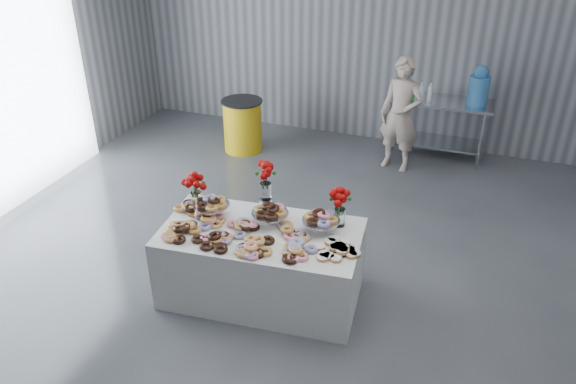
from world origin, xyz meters
name	(u,v)px	position (x,y,z in m)	size (l,w,h in m)	color
ground	(281,317)	(0.00, 0.00, 0.00)	(9.00, 9.00, 0.00)	#393C41
room_walls	(248,35)	(-0.27, 0.07, 2.64)	(8.04, 9.04, 4.02)	gray
display_table	(262,263)	(-0.30, 0.26, 0.38)	(1.90, 1.00, 0.75)	white
prep_table	(437,118)	(0.91, 4.10, 0.62)	(1.50, 0.60, 0.90)	silver
donut_mounds	(259,230)	(-0.30, 0.21, 0.80)	(1.80, 0.80, 0.09)	gold
cake_stand_left	(211,203)	(-0.86, 0.36, 0.89)	(0.36, 0.36, 0.17)	silver
cake_stand_mid	(270,211)	(-0.26, 0.41, 0.89)	(0.36, 0.36, 0.17)	silver
cake_stand_right	(321,219)	(0.24, 0.46, 0.89)	(0.36, 0.36, 0.17)	silver
danish_pile	(336,247)	(0.46, 0.18, 0.81)	(0.48, 0.48, 0.11)	white
bouquet_left	(195,182)	(-1.07, 0.44, 1.05)	(0.26, 0.26, 0.42)	white
bouquet_right	(341,198)	(0.37, 0.62, 1.05)	(0.26, 0.26, 0.42)	white
bouquet_center	(265,179)	(-0.38, 0.60, 1.13)	(0.26, 0.26, 0.57)	silver
water_jug	(479,87)	(1.41, 4.10, 1.15)	(0.28, 0.28, 0.55)	#4496E8
drink_bottles	(417,90)	(0.59, 4.00, 1.04)	(0.54, 0.08, 0.27)	#268C33
person	(401,115)	(0.45, 3.57, 0.81)	(0.59, 0.39, 1.62)	#CC8C93
trash_barrel	(243,125)	(-1.88, 3.37, 0.40)	(0.62, 0.62, 0.80)	gold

